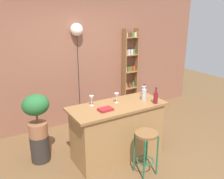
{
  "coord_description": "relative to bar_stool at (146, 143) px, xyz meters",
  "views": [
    {
      "loc": [
        -1.87,
        -2.67,
        2.31
      ],
      "look_at": [
        0.05,
        0.55,
        1.09
      ],
      "focal_mm": 38.47,
      "sensor_mm": 36.0,
      "label": 1
    }
  ],
  "objects": [
    {
      "name": "back_wall",
      "position": [
        -0.12,
        2.25,
        0.9
      ],
      "size": [
        6.4,
        0.1,
        2.8
      ],
      "primitive_type": "cube",
      "color": "#8C5642",
      "rests_on": "ground"
    },
    {
      "name": "kitchen_counter",
      "position": [
        -0.12,
        0.6,
        -0.04
      ],
      "size": [
        1.55,
        0.67,
        0.92
      ],
      "color": "#9E7042",
      "rests_on": "ground"
    },
    {
      "name": "spice_shelf",
      "position": [
        1.16,
        2.09,
        0.54
      ],
      "size": [
        0.35,
        0.17,
        1.97
      ],
      "color": "olive",
      "rests_on": "ground"
    },
    {
      "name": "pendant_globe_light",
      "position": [
        -0.11,
        2.14,
        1.46
      ],
      "size": [
        0.25,
        0.25,
        2.11
      ],
      "color": "black",
      "rests_on": "ground"
    },
    {
      "name": "wine_glass_right",
      "position": [
        0.52,
        0.76,
        0.53
      ],
      "size": [
        0.07,
        0.07,
        0.16
      ],
      "color": "silver",
      "rests_on": "kitchen_counter"
    },
    {
      "name": "wine_glass_center",
      "position": [
        -0.47,
        0.79,
        0.53
      ],
      "size": [
        0.07,
        0.07,
        0.16
      ],
      "color": "silver",
      "rests_on": "kitchen_counter"
    },
    {
      "name": "plant_stool",
      "position": [
        -1.25,
        1.12,
        -0.28
      ],
      "size": [
        0.3,
        0.3,
        0.44
      ],
      "primitive_type": "cylinder",
      "color": "#2D2823",
      "rests_on": "ground"
    },
    {
      "name": "bottle_soda_blue",
      "position": [
        0.38,
        0.57,
        0.52
      ],
      "size": [
        0.08,
        0.08,
        0.27
      ],
      "color": "#B2B2B7",
      "rests_on": "kitchen_counter"
    },
    {
      "name": "bar_stool",
      "position": [
        0.0,
        0.0,
        0.0
      ],
      "size": [
        0.34,
        0.34,
        0.67
      ],
      "color": "#196642",
      "rests_on": "ground"
    },
    {
      "name": "potted_plant",
      "position": [
        -1.25,
        1.12,
        0.35
      ],
      "size": [
        0.41,
        0.37,
        0.69
      ],
      "color": "#935B3D",
      "rests_on": "plant_stool"
    },
    {
      "name": "ground",
      "position": [
        -0.12,
        0.3,
        -0.5
      ],
      "size": [
        12.0,
        12.0,
        0.0
      ],
      "primitive_type": "plane",
      "color": "brown"
    },
    {
      "name": "cookbook",
      "position": [
        -0.38,
        0.51,
        0.43
      ],
      "size": [
        0.22,
        0.16,
        0.03
      ],
      "primitive_type": "cube",
      "rotation": [
        0.0,
        0.0,
        0.06
      ],
      "color": "maroon",
      "rests_on": "kitchen_counter"
    },
    {
      "name": "bottle_olive_oil",
      "position": [
        0.45,
        0.35,
        0.51
      ],
      "size": [
        0.07,
        0.07,
        0.26
      ],
      "color": "maroon",
      "rests_on": "kitchen_counter"
    },
    {
      "name": "wine_glass_left",
      "position": [
        -0.07,
        0.69,
        0.53
      ],
      "size": [
        0.07,
        0.07,
        0.16
      ],
      "color": "silver",
      "rests_on": "kitchen_counter"
    }
  ]
}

